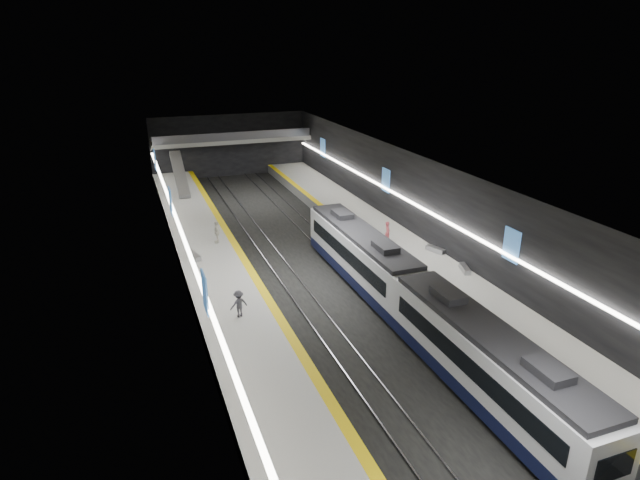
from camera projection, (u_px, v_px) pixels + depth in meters
name	position (u px, v px, depth m)	size (l,w,h in m)	color
ground	(325.00, 281.00, 40.18)	(70.00, 70.00, 0.00)	black
ceiling	(326.00, 178.00, 37.33)	(20.00, 70.00, 0.04)	beige
wall_left	(185.00, 249.00, 35.51)	(0.04, 70.00, 8.00)	black
wall_right	(444.00, 216.00, 42.00)	(0.04, 70.00, 8.00)	black
wall_back	(230.00, 145.00, 69.43)	(20.00, 0.04, 8.00)	black
platform_left	(226.00, 291.00, 37.57)	(5.00, 70.00, 1.00)	slate
tile_surface_left	(226.00, 284.00, 37.39)	(5.00, 70.00, 0.02)	#ABAAA5
tactile_strip_left	(256.00, 279.00, 38.10)	(0.60, 70.00, 0.02)	yellow
platform_right	(414.00, 261.00, 42.44)	(5.00, 70.00, 1.00)	slate
tile_surface_right	(414.00, 256.00, 42.25)	(5.00, 70.00, 0.02)	#ABAAA5
tactile_strip_right	(389.00, 259.00, 41.54)	(0.60, 70.00, 0.02)	yellow
rails	(325.00, 280.00, 40.16)	(6.52, 70.00, 0.12)	gray
train	(412.00, 297.00, 32.89)	(2.69, 30.04, 3.60)	black
ad_posters	(321.00, 221.00, 39.45)	(19.94, 53.50, 2.20)	#386BA9
cove_light_left	(189.00, 251.00, 35.65)	(0.25, 68.60, 0.12)	white
cove_light_right	(442.00, 219.00, 42.01)	(0.25, 68.60, 0.12)	white
mezzanine_bridge	(233.00, 140.00, 67.25)	(20.00, 3.00, 1.50)	gray
escalator	(180.00, 174.00, 59.50)	(1.20, 8.00, 0.60)	#99999E
bench_left_far	(195.00, 256.00, 41.64)	(0.45, 1.64, 0.40)	#99999E
bench_right_near	(465.00, 269.00, 39.39)	(0.45, 1.63, 0.40)	#99999E
bench_right_far	(435.00, 250.00, 42.92)	(0.46, 1.67, 0.41)	#99999E
passenger_right_a	(387.00, 233.00, 44.46)	(0.69, 0.46, 1.90)	#BC4652
passenger_left_a	(217.00, 232.00, 44.59)	(1.12, 0.46, 1.90)	silver
passenger_left_b	(239.00, 304.00, 32.76)	(1.12, 0.65, 1.74)	#44434B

